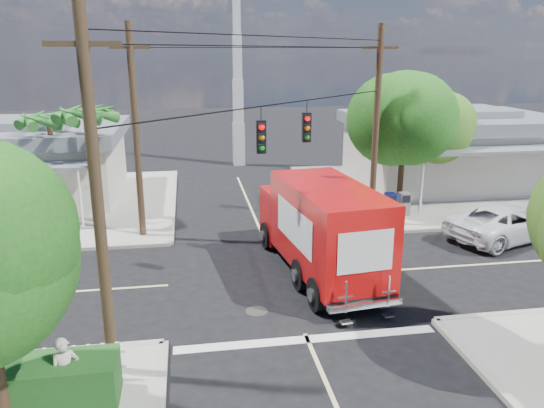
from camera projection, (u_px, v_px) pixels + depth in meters
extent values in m
plane|color=black|center=(281.00, 278.00, 19.08)|extent=(120.00, 120.00, 0.00)
cube|color=#9B968C|center=(432.00, 189.00, 31.17)|extent=(14.00, 14.00, 0.14)
cube|color=#A29D90|center=(316.00, 194.00, 30.10)|extent=(0.25, 14.00, 0.14)
cube|color=#A29D90|center=(499.00, 226.00, 24.53)|extent=(14.00, 0.25, 0.14)
cube|color=#9B968C|center=(38.00, 205.00, 27.81)|extent=(14.00, 14.00, 0.14)
cube|color=#A29D90|center=(173.00, 200.00, 28.88)|extent=(0.25, 14.00, 0.14)
cube|color=beige|center=(248.00, 202.00, 28.56)|extent=(0.12, 12.00, 0.01)
cube|color=beige|center=(534.00, 261.00, 20.60)|extent=(12.00, 0.12, 0.01)
cube|color=silver|center=(307.00, 339.00, 15.00)|extent=(7.50, 0.40, 0.01)
cube|color=beige|center=(450.00, 155.00, 31.86)|extent=(11.00, 8.00, 3.40)
cube|color=slate|center=(454.00, 121.00, 31.29)|extent=(11.80, 8.80, 0.70)
cube|color=slate|center=(455.00, 112.00, 31.15)|extent=(6.05, 4.40, 0.50)
cube|color=slate|center=(499.00, 150.00, 26.88)|extent=(9.90, 1.80, 0.15)
cylinder|color=silver|center=(422.00, 185.00, 25.85)|extent=(0.12, 0.12, 2.90)
cube|color=beige|center=(22.00, 169.00, 28.62)|extent=(10.00, 8.00, 3.20)
cube|color=slate|center=(17.00, 133.00, 28.08)|extent=(10.80, 8.80, 0.70)
cube|color=slate|center=(16.00, 123.00, 27.94)|extent=(5.50, 4.40, 0.50)
cylinder|color=silver|center=(80.00, 198.00, 23.89)|extent=(0.12, 0.12, 2.70)
cube|color=silver|center=(239.00, 144.00, 37.71)|extent=(0.80, 0.80, 3.00)
cube|color=silver|center=(238.00, 101.00, 36.88)|extent=(0.70, 0.70, 3.00)
cube|color=silver|center=(237.00, 57.00, 36.05)|extent=(0.60, 0.60, 3.00)
cube|color=silver|center=(236.00, 10.00, 35.21)|extent=(0.50, 0.50, 3.00)
cylinder|color=#422D1C|center=(401.00, 171.00, 26.02)|extent=(0.28, 0.28, 4.10)
sphere|color=#165518|center=(405.00, 119.00, 25.31)|extent=(4.10, 4.10, 4.10)
sphere|color=#165518|center=(395.00, 113.00, 25.37)|extent=(3.33, 3.33, 3.33)
sphere|color=#165518|center=(414.00, 122.00, 25.12)|extent=(3.58, 3.58, 3.58)
cylinder|color=#422D1C|center=(430.00, 165.00, 28.58)|extent=(0.28, 0.28, 3.58)
sphere|color=#3C6A22|center=(434.00, 124.00, 27.96)|extent=(3.58, 3.58, 3.58)
sphere|color=#3C6A22|center=(426.00, 119.00, 28.02)|extent=(2.91, 2.91, 2.91)
sphere|color=#3C6A22|center=(443.00, 126.00, 27.76)|extent=(3.14, 3.14, 3.14)
cylinder|color=#422D1C|center=(92.00, 169.00, 24.31)|extent=(0.24, 0.24, 5.00)
cone|color=#2A7027|center=(107.00, 112.00, 23.73)|extent=(0.50, 2.06, 0.98)
cone|color=#2A7027|center=(102.00, 110.00, 24.35)|extent=(1.92, 1.68, 0.98)
cone|color=#2A7027|center=(85.00, 110.00, 24.39)|extent=(2.12, 0.95, 0.98)
cone|color=#2A7027|center=(69.00, 112.00, 23.84)|extent=(1.34, 2.07, 0.98)
cone|color=#2A7027|center=(66.00, 113.00, 23.10)|extent=(1.34, 2.07, 0.98)
cone|color=#2A7027|center=(78.00, 114.00, 22.73)|extent=(2.12, 0.95, 0.98)
cone|color=#2A7027|center=(97.00, 114.00, 23.01)|extent=(1.92, 1.68, 0.98)
cylinder|color=#422D1C|center=(54.00, 168.00, 25.49)|extent=(0.24, 0.24, 4.60)
cone|color=#2A7027|center=(68.00, 118.00, 24.96)|extent=(0.50, 2.06, 0.98)
cone|color=#2A7027|center=(64.00, 116.00, 25.57)|extent=(1.92, 1.68, 0.98)
cone|color=#2A7027|center=(48.00, 116.00, 25.62)|extent=(2.12, 0.95, 0.98)
cone|color=#2A7027|center=(32.00, 117.00, 25.07)|extent=(1.34, 2.07, 0.98)
cone|color=#2A7027|center=(28.00, 119.00, 24.33)|extent=(1.34, 2.07, 0.98)
cone|color=#2A7027|center=(39.00, 120.00, 23.96)|extent=(2.12, 0.95, 0.98)
cone|color=#2A7027|center=(58.00, 120.00, 24.24)|extent=(1.92, 1.68, 0.98)
cylinder|color=#473321|center=(98.00, 204.00, 12.10)|extent=(0.28, 0.28, 9.00)
cube|color=#473321|center=(83.00, 44.00, 11.13)|extent=(1.60, 0.12, 0.12)
cylinder|color=#473321|center=(376.00, 130.00, 23.56)|extent=(0.28, 0.28, 9.00)
cube|color=#473321|center=(380.00, 48.00, 22.59)|extent=(1.60, 0.12, 0.12)
cylinder|color=#473321|center=(136.00, 135.00, 21.97)|extent=(0.28, 0.28, 9.00)
cube|color=#473321|center=(130.00, 47.00, 21.00)|extent=(1.60, 0.12, 0.12)
cylinder|color=black|center=(282.00, 104.00, 17.36)|extent=(10.43, 10.43, 0.04)
cube|color=black|center=(261.00, 137.00, 16.74)|extent=(0.30, 0.24, 1.05)
sphere|color=red|center=(262.00, 127.00, 16.52)|extent=(0.20, 0.20, 0.20)
cube|color=black|center=(307.00, 127.00, 18.83)|extent=(0.30, 0.24, 1.05)
sphere|color=red|center=(308.00, 118.00, 18.61)|extent=(0.20, 0.20, 0.20)
cube|color=silver|center=(118.00, 361.00, 12.82)|extent=(0.09, 0.06, 1.00)
cube|color=#A61A20|center=(376.00, 205.00, 25.65)|extent=(0.50, 0.50, 1.10)
cube|color=#0B1393|center=(390.00, 204.00, 25.76)|extent=(0.50, 0.50, 1.10)
cube|color=slate|center=(404.00, 204.00, 25.87)|extent=(0.50, 0.50, 1.10)
cube|color=black|center=(318.00, 258.00, 19.50)|extent=(3.21, 7.96, 0.25)
cube|color=red|center=(292.00, 214.00, 22.07)|extent=(2.57, 1.97, 2.18)
cube|color=black|center=(287.00, 200.00, 22.60)|extent=(2.10, 0.50, 0.94)
cube|color=silver|center=(286.00, 223.00, 23.08)|extent=(2.28, 0.40, 0.35)
cube|color=red|center=(328.00, 227.00, 18.26)|extent=(3.17, 6.01, 2.88)
cube|color=white|center=(362.00, 219.00, 18.56)|extent=(0.46, 3.54, 1.29)
cube|color=white|center=(294.00, 226.00, 17.88)|extent=(0.46, 3.54, 1.29)
cube|color=white|center=(366.00, 252.00, 15.55)|extent=(1.77, 0.24, 1.29)
cube|color=silver|center=(365.00, 304.00, 15.88)|extent=(2.39, 0.54, 0.18)
cube|color=silver|center=(346.00, 297.00, 15.47)|extent=(0.45, 0.11, 0.99)
cube|color=silver|center=(389.00, 291.00, 15.84)|extent=(0.45, 0.11, 0.99)
cylinder|color=black|center=(267.00, 235.00, 21.84)|extent=(0.45, 1.12, 1.09)
cylinder|color=black|center=(319.00, 230.00, 22.45)|extent=(0.45, 1.12, 1.09)
cylinder|color=black|center=(317.00, 294.00, 16.54)|extent=(0.45, 1.12, 1.09)
cylinder|color=black|center=(383.00, 286.00, 17.15)|extent=(0.45, 1.12, 1.09)
imported|color=silver|center=(506.00, 222.00, 22.80)|extent=(6.09, 4.26, 1.54)
imported|color=beige|center=(66.00, 373.00, 11.75)|extent=(0.72, 0.61, 1.68)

